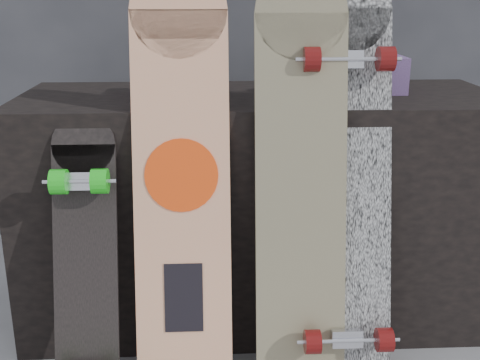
{
  "coord_description": "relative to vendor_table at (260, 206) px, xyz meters",
  "views": [
    {
      "loc": [
        -0.17,
        -1.49,
        1.14
      ],
      "look_at": [
        -0.08,
        0.2,
        0.6
      ],
      "focal_mm": 45.0,
      "sensor_mm": 36.0,
      "label": 1
    }
  ],
  "objects": [
    {
      "name": "vendor_table",
      "position": [
        0.0,
        0.0,
        0.0
      ],
      "size": [
        1.6,
        0.6,
        0.8
      ],
      "primitive_type": "cube",
      "color": "black",
      "rests_on": "ground"
    },
    {
      "name": "merch_box_purple",
      "position": [
        -0.3,
        0.01,
        0.45
      ],
      "size": [
        0.18,
        0.12,
        0.1
      ],
      "primitive_type": "cube",
      "color": "#4B3165",
      "rests_on": "vendor_table"
    },
    {
      "name": "merch_box_small",
      "position": [
        0.41,
        0.01,
        0.46
      ],
      "size": [
        0.14,
        0.14,
        0.12
      ],
      "primitive_type": "cube",
      "color": "#4B3165",
      "rests_on": "vendor_table"
    },
    {
      "name": "merch_box_flat",
      "position": [
        0.15,
        0.01,
        0.43
      ],
      "size": [
        0.22,
        0.1,
        0.06
      ],
      "primitive_type": "cube",
      "color": "#D1B78C",
      "rests_on": "vendor_table"
    },
    {
      "name": "longboard_geisha",
      "position": [
        -0.25,
        -0.33,
        0.24
      ],
      "size": [
        0.28,
        0.31,
        1.22
      ],
      "rotation": [
        -0.24,
        0.0,
        0.0
      ],
      "color": "beige",
      "rests_on": "ground"
    },
    {
      "name": "longboard_celtic",
      "position": [
        0.09,
        -0.36,
        0.24
      ],
      "size": [
        0.26,
        0.25,
        1.2
      ],
      "rotation": [
        -0.19,
        0.0,
        0.0
      ],
      "color": "beige",
      "rests_on": "ground"
    },
    {
      "name": "longboard_cascadia",
      "position": [
        0.22,
        -0.33,
        0.24
      ],
      "size": [
        0.28,
        0.37,
        1.23
      ],
      "rotation": [
        -0.24,
        0.0,
        0.0
      ],
      "color": "silver",
      "rests_on": "ground"
    },
    {
      "name": "skateboard_dark",
      "position": [
        -0.53,
        -0.42,
        0.01
      ],
      "size": [
        0.18,
        0.31,
        0.8
      ],
      "rotation": [
        -0.29,
        0.0,
        0.0
      ],
      "color": "black",
      "rests_on": "ground"
    }
  ]
}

